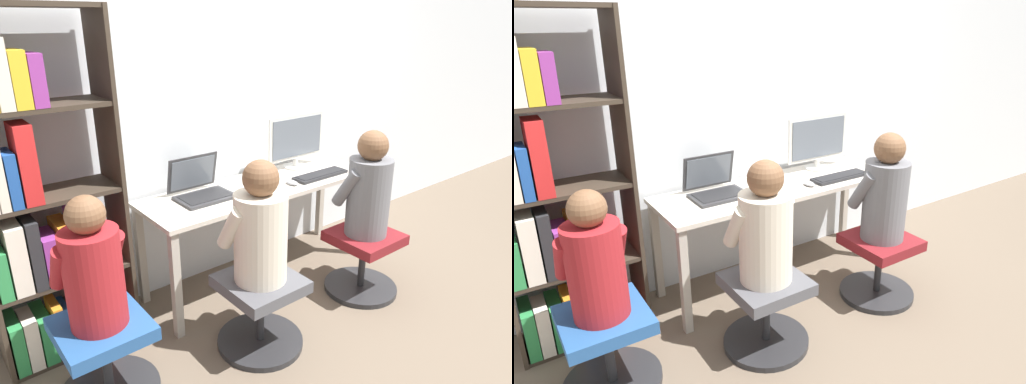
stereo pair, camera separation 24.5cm
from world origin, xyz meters
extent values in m
plane|color=brown|center=(0.00, 0.00, 0.00)|extent=(14.00, 14.00, 0.00)
cube|color=silver|center=(0.00, 0.62, 1.30)|extent=(10.00, 0.05, 2.60)
cube|color=beige|center=(0.00, 0.28, 0.72)|extent=(1.78, 0.55, 0.03)
cube|color=#ADA497|center=(-0.85, 0.04, 0.35)|extent=(0.05, 0.05, 0.70)
cube|color=#ADA497|center=(0.85, 0.04, 0.35)|extent=(0.05, 0.05, 0.70)
cube|color=#ADA497|center=(-0.85, 0.51, 0.35)|extent=(0.05, 0.05, 0.70)
cube|color=#ADA497|center=(0.85, 0.51, 0.35)|extent=(0.05, 0.05, 0.70)
cylinder|color=beige|center=(0.45, 0.42, 0.74)|extent=(0.19, 0.19, 0.01)
cylinder|color=beige|center=(0.45, 0.42, 0.78)|extent=(0.04, 0.04, 0.06)
cube|color=beige|center=(0.45, 0.42, 0.98)|extent=(0.55, 0.02, 0.34)
cube|color=slate|center=(0.45, 0.41, 0.98)|extent=(0.49, 0.01, 0.29)
cube|color=#2D2D30|center=(-0.47, 0.29, 0.74)|extent=(0.36, 0.25, 0.02)
cube|color=black|center=(-0.47, 0.29, 0.75)|extent=(0.32, 0.19, 0.00)
cube|color=#2D2D30|center=(-0.47, 0.44, 0.87)|extent=(0.36, 0.06, 0.24)
cube|color=slate|center=(-0.47, 0.44, 0.87)|extent=(0.32, 0.05, 0.21)
cube|color=#232326|center=(0.44, 0.15, 0.74)|extent=(0.46, 0.14, 0.02)
cube|color=black|center=(0.44, 0.15, 0.76)|extent=(0.42, 0.11, 0.00)
ellipsoid|color=#99999E|center=(0.16, 0.14, 0.75)|extent=(0.06, 0.10, 0.03)
cylinder|color=#262628|center=(0.43, -0.32, 0.02)|extent=(0.51, 0.51, 0.04)
cylinder|color=#262628|center=(0.43, -0.32, 0.21)|extent=(0.05, 0.05, 0.34)
cube|color=maroon|center=(0.43, -0.32, 0.41)|extent=(0.42, 0.43, 0.07)
cylinder|color=#262628|center=(-0.51, -0.32, 0.02)|extent=(0.51, 0.51, 0.04)
cylinder|color=#262628|center=(-0.51, -0.32, 0.21)|extent=(0.05, 0.05, 0.34)
cube|color=#4C4C51|center=(-0.51, -0.32, 0.41)|extent=(0.42, 0.43, 0.07)
cylinder|color=slate|center=(0.43, -0.32, 0.71)|extent=(0.29, 0.29, 0.53)
sphere|color=brown|center=(0.43, -0.32, 1.07)|extent=(0.20, 0.20, 0.20)
cylinder|color=slate|center=(0.29, -0.24, 0.79)|extent=(0.08, 0.22, 0.29)
cylinder|color=slate|center=(0.56, -0.24, 0.79)|extent=(0.08, 0.22, 0.29)
cylinder|color=beige|center=(-0.51, -0.32, 0.70)|extent=(0.30, 0.30, 0.51)
sphere|color=brown|center=(-0.51, -0.32, 1.05)|extent=(0.20, 0.20, 0.20)
cylinder|color=beige|center=(-0.65, -0.25, 0.78)|extent=(0.08, 0.22, 0.28)
cylinder|color=beige|center=(-0.37, -0.25, 0.78)|extent=(0.08, 0.22, 0.28)
cube|color=#382D23|center=(-1.03, 0.38, 0.95)|extent=(0.02, 0.32, 1.90)
cube|color=#382D23|center=(-1.38, 0.38, 0.01)|extent=(0.68, 0.31, 0.02)
cube|color=#382D23|center=(-1.38, 0.38, 0.48)|extent=(0.68, 0.31, 0.02)
cube|color=#382D23|center=(-1.38, 0.38, 0.95)|extent=(0.68, 0.31, 0.02)
cube|color=#382D23|center=(-1.38, 0.38, 1.42)|extent=(0.68, 0.31, 0.02)
cube|color=#382D23|center=(-1.38, 0.38, 1.89)|extent=(0.68, 0.31, 0.02)
cube|color=#2D8C47|center=(-1.68, 0.34, 0.17)|extent=(0.06, 0.25, 0.30)
cube|color=silver|center=(-1.61, 0.32, 0.18)|extent=(0.07, 0.20, 0.30)
cube|color=#2D8C47|center=(-1.53, 0.36, 0.16)|extent=(0.07, 0.27, 0.27)
cube|color=orange|center=(-1.47, 0.32, 0.19)|extent=(0.05, 0.20, 0.33)
cube|color=#1E4C9E|center=(-1.42, 0.34, 0.16)|extent=(0.05, 0.24, 0.27)
cube|color=#262628|center=(-1.34, 0.34, 0.15)|extent=(0.09, 0.23, 0.26)
cube|color=orange|center=(-1.26, 0.32, 0.16)|extent=(0.06, 0.19, 0.28)
cube|color=red|center=(-1.20, 0.36, 0.20)|extent=(0.05, 0.27, 0.35)
cube|color=silver|center=(-1.60, 0.31, 0.68)|extent=(0.08, 0.19, 0.37)
cube|color=#262628|center=(-1.52, 0.33, 0.68)|extent=(0.06, 0.22, 0.38)
cube|color=#8C338C|center=(-1.44, 0.33, 0.63)|extent=(0.08, 0.22, 0.27)
cube|color=orange|center=(-1.35, 0.35, 0.65)|extent=(0.08, 0.25, 0.31)
cube|color=#8C338C|center=(-1.28, 0.33, 0.70)|extent=(0.05, 0.22, 0.41)
cube|color=red|center=(-1.23, 0.35, 0.64)|extent=(0.05, 0.26, 0.29)
cube|color=#1E4C9E|center=(-1.56, 0.31, 1.10)|extent=(0.05, 0.18, 0.27)
cube|color=red|center=(-1.48, 0.31, 1.16)|extent=(0.08, 0.19, 0.40)
cube|color=gold|center=(-1.45, 0.32, 1.56)|extent=(0.07, 0.21, 0.26)
cube|color=#8C338C|center=(-1.37, 0.32, 1.55)|extent=(0.07, 0.20, 0.25)
cylinder|color=#262628|center=(-1.37, -0.16, 0.02)|extent=(0.51, 0.51, 0.04)
cylinder|color=#262628|center=(-1.37, -0.16, 0.21)|extent=(0.05, 0.05, 0.34)
cube|color=#234C84|center=(-1.37, -0.16, 0.41)|extent=(0.42, 0.43, 0.07)
cylinder|color=maroon|center=(-1.37, -0.16, 0.69)|extent=(0.27, 0.27, 0.49)
sphere|color=brown|center=(-1.37, -0.16, 1.02)|extent=(0.18, 0.18, 0.18)
cylinder|color=maroon|center=(-1.49, -0.09, 0.76)|extent=(0.08, 0.21, 0.27)
cylinder|color=maroon|center=(-1.24, -0.09, 0.76)|extent=(0.08, 0.21, 0.27)
camera|label=1|loc=(-1.92, -2.06, 1.82)|focal=32.00mm
camera|label=2|loc=(-1.72, -2.21, 1.82)|focal=32.00mm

